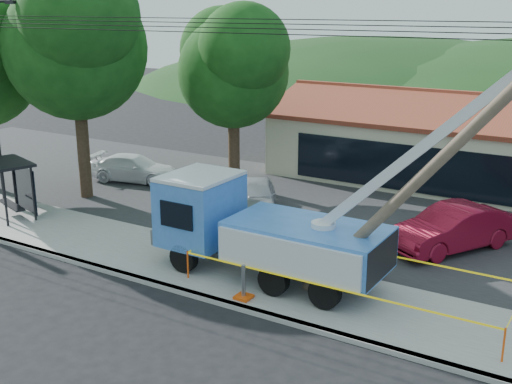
{
  "coord_description": "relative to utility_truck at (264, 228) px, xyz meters",
  "views": [
    {
      "loc": [
        9.87,
        -12.44,
        8.72
      ],
      "look_at": [
        -0.83,
        5.0,
        2.76
      ],
      "focal_mm": 45.0,
      "sensor_mm": 36.0,
      "label": 1
    }
  ],
  "objects": [
    {
      "name": "parking_lot",
      "position": [
        0.14,
        7.62,
        -1.76
      ],
      "size": [
        60.0,
        12.0,
        0.1
      ],
      "primitive_type": "cube",
      "color": "#28282B",
      "rests_on": "ground"
    },
    {
      "name": "ground",
      "position": [
        0.14,
        -4.38,
        -1.81
      ],
      "size": [
        120.0,
        120.0,
        0.0
      ],
      "primitive_type": "plane",
      "color": "black",
      "rests_on": "ground"
    },
    {
      "name": "bus_shelter",
      "position": [
        -12.13,
        -0.16,
        0.09
      ],
      "size": [
        2.85,
        2.23,
        2.41
      ],
      "rotation": [
        0.0,
        0.0,
        -0.31
      ],
      "color": "black",
      "rests_on": "ground"
    },
    {
      "name": "utility_truck",
      "position": [
        0.0,
        0.0,
        0.0
      ],
      "size": [
        12.59,
        4.16,
        8.48
      ],
      "color": "black",
      "rests_on": "ground"
    },
    {
      "name": "caution_tape",
      "position": [
        2.91,
        0.11,
        -0.97
      ],
      "size": [
        9.89,
        3.25,
        0.94
      ],
      "color": "#F44F0D",
      "rests_on": "ground"
    },
    {
      "name": "car_silver",
      "position": [
        -3.89,
        5.87,
        -1.81
      ],
      "size": [
        3.57,
        4.41,
        1.41
      ],
      "primitive_type": "imported",
      "rotation": [
        0.0,
        0.0,
        0.54
      ],
      "color": "#B1B2B9",
      "rests_on": "ground"
    },
    {
      "name": "car_red",
      "position": [
        4.58,
        5.76,
        -1.81
      ],
      "size": [
        3.97,
        5.13,
        1.63
      ],
      "primitive_type": "imported",
      "rotation": [
        0.0,
        0.0,
        -0.53
      ],
      "color": "maroon",
      "rests_on": "ground"
    },
    {
      "name": "strip_mall",
      "position": [
        4.14,
        15.6,
        0.07
      ],
      "size": [
        22.5,
        8.53,
        4.67
      ],
      "color": "beige",
      "rests_on": "ground"
    },
    {
      "name": "curb",
      "position": [
        0.14,
        -2.28,
        -1.74
      ],
      "size": [
        60.0,
        0.25,
        0.15
      ],
      "primitive_type": "cube",
      "color": "gray",
      "rests_on": "ground"
    },
    {
      "name": "sidewalk",
      "position": [
        0.14,
        -0.38,
        -1.74
      ],
      "size": [
        60.0,
        4.0,
        0.15
      ],
      "primitive_type": "cube",
      "color": "gray",
      "rests_on": "ground"
    },
    {
      "name": "tree_lot",
      "position": [
        -6.86,
        8.62,
        4.4
      ],
      "size": [
        6.3,
        5.6,
        8.94
      ],
      "color": "#332316",
      "rests_on": "ground"
    },
    {
      "name": "car_white",
      "position": [
        -11.83,
        6.92,
        -1.81
      ],
      "size": [
        4.9,
        2.95,
        1.33
      ],
      "primitive_type": "imported",
      "rotation": [
        0.0,
        0.0,
        1.82
      ],
      "color": "white",
      "rests_on": "ground"
    },
    {
      "name": "hill_west",
      "position": [
        -14.86,
        50.62,
        -1.81
      ],
      "size": [
        78.4,
        56.0,
        28.0
      ],
      "primitive_type": "ellipsoid",
      "color": "#153513",
      "rests_on": "ground"
    },
    {
      "name": "tree_west_near",
      "position": [
        -11.86,
        3.62,
        5.71
      ],
      "size": [
        7.56,
        6.72,
        10.8
      ],
      "color": "#332316",
      "rests_on": "ground"
    },
    {
      "name": "leaning_pole",
      "position": [
        5.44,
        -0.15,
        2.86
      ],
      "size": [
        7.11,
        1.89,
        8.44
      ],
      "color": "brown",
      "rests_on": "ground"
    }
  ]
}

